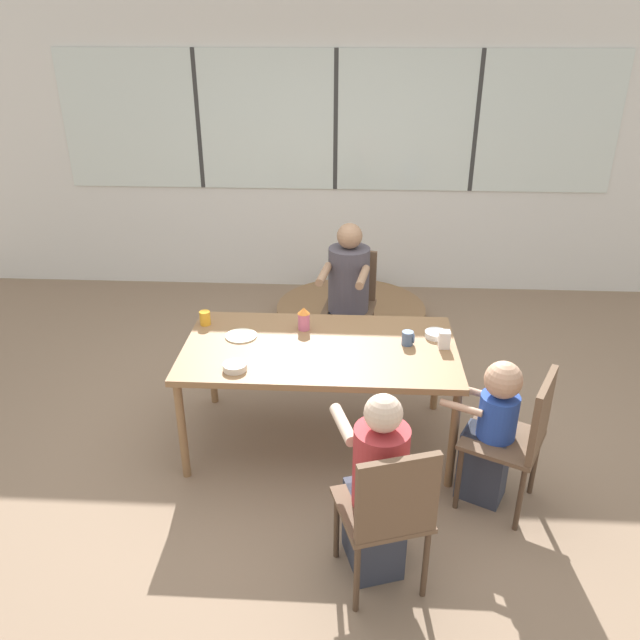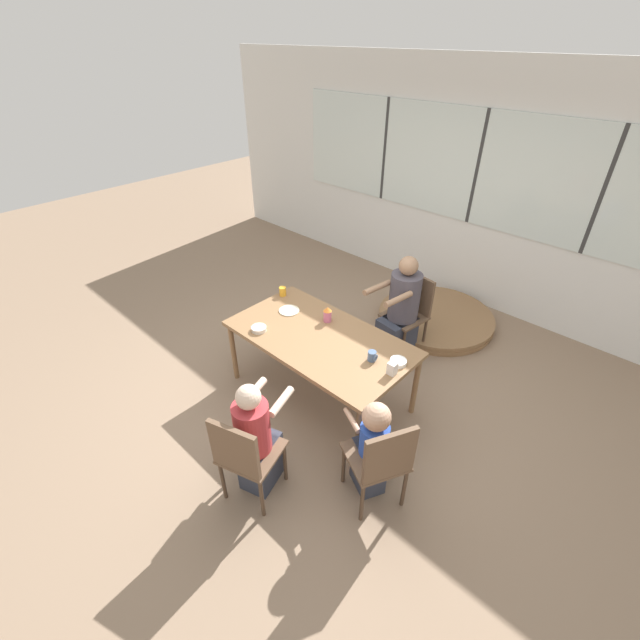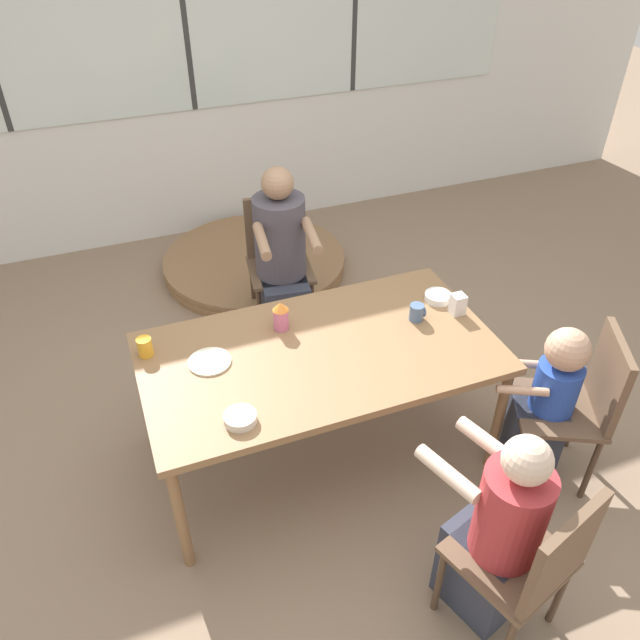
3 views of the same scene
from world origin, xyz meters
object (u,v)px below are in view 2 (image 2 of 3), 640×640
person_toddler (371,449)px  coffee_mug (372,356)px  chair_for_man_blue_shirt (411,307)px  sippy_cup (327,314)px  bowl_white_shallow (259,329)px  chair_for_toddler (382,459)px  chair_for_woman_green_shirt (244,454)px  juice_glass (283,291)px  folded_table_stack (435,318)px  person_man_blue_shirt (401,312)px  milk_carton_small (392,368)px  bowl_cereal (398,362)px  person_woman_green_shirt (257,441)px

person_toddler → coffee_mug: 0.77m
chair_for_man_blue_shirt → sippy_cup: 1.09m
bowl_white_shallow → chair_for_toddler: bearing=-9.1°
person_toddler → bowl_white_shallow: (-1.45, 0.18, 0.28)m
chair_for_woman_green_shirt → juice_glass: bearing=110.7°
juice_glass → folded_table_stack: size_ratio=0.07×
coffee_mug → person_man_blue_shirt: bearing=110.6°
sippy_cup → bowl_white_shallow: sippy_cup is taller
person_toddler → folded_table_stack: (-0.80, 2.37, -0.38)m
coffee_mug → milk_carton_small: size_ratio=0.80×
chair_for_toddler → person_man_blue_shirt: size_ratio=0.75×
sippy_cup → milk_carton_small: size_ratio=1.40×
chair_for_man_blue_shirt → coffee_mug: (0.36, -1.19, 0.23)m
bowl_cereal → person_man_blue_shirt: bearing=122.0°
milk_carton_small → coffee_mug: bearing=173.3°
chair_for_toddler → person_woman_green_shirt: (-0.79, -0.47, -0.04)m
bowl_cereal → folded_table_stack: bearing=107.7°
bowl_white_shallow → folded_table_stack: bearing=73.3°
chair_for_man_blue_shirt → bowl_white_shallow: (-0.65, -1.55, 0.21)m
person_toddler → juice_glass: bearing=93.4°
person_toddler → folded_table_stack: 2.53m
bowl_cereal → person_toddler: bearing=-69.1°
coffee_mug → bowl_white_shallow: size_ratio=0.63×
juice_glass → milk_carton_small: size_ratio=0.85×
milk_carton_small → chair_for_man_blue_shirt: bearing=115.5°
chair_for_man_blue_shirt → person_man_blue_shirt: person_man_blue_shirt is taller
person_man_blue_shirt → milk_carton_small: person_man_blue_shirt is taller
sippy_cup → bowl_white_shallow: (-0.36, -0.54, -0.06)m
chair_for_woman_green_shirt → bowl_cereal: 1.42m
chair_for_man_blue_shirt → chair_for_toddler: 2.04m
person_woman_green_shirt → chair_for_man_blue_shirt: bearing=76.1°
person_man_blue_shirt → person_toddler: (0.82, -1.57, -0.08)m
chair_for_man_blue_shirt → coffee_mug: size_ratio=9.82×
chair_for_toddler → bowl_cereal: 0.86m
bowl_white_shallow → milk_carton_small: bearing=15.4°
juice_glass → bowl_white_shallow: juice_glass is taller
juice_glass → bowl_cereal: (1.50, -0.10, -0.03)m
chair_for_man_blue_shirt → bowl_white_shallow: bearing=75.5°
person_toddler → sippy_cup: size_ratio=5.88×
person_toddler → sippy_cup: 1.36m
juice_glass → bowl_white_shallow: size_ratio=0.67×
milk_carton_small → folded_table_stack: milk_carton_small is taller
chair_for_woman_green_shirt → milk_carton_small: bearing=55.1°
chair_for_man_blue_shirt → chair_for_toddler: size_ratio=1.00×
milk_carton_small → bowl_white_shallow: milk_carton_small is taller
person_man_blue_shirt → juice_glass: (-0.93, -0.81, 0.23)m
chair_for_man_blue_shirt → person_man_blue_shirt: 0.17m
juice_glass → chair_for_woman_green_shirt: bearing=-51.7°
chair_for_man_blue_shirt → juice_glass: bearing=54.0°
chair_for_man_blue_shirt → sippy_cup: bearing=81.9°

